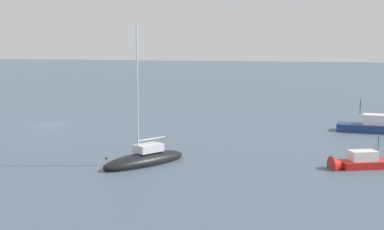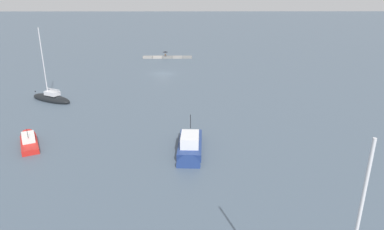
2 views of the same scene
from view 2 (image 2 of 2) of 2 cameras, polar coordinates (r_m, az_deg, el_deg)
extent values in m
plane|color=#475666|center=(73.44, -4.92, 6.96)|extent=(500.00, 500.00, 0.00)
cube|color=slate|center=(90.60, -0.80, 9.68)|extent=(2.51, 1.50, 0.57)
cube|color=gray|center=(90.64, -2.46, 9.67)|extent=(2.51, 1.50, 0.57)
cube|color=slate|center=(90.77, -4.12, 9.65)|extent=(2.51, 1.50, 0.57)
cube|color=gray|center=(90.96, -5.77, 9.62)|extent=(2.51, 1.50, 0.57)
cube|color=gray|center=(91.23, -7.41, 9.59)|extent=(2.51, 1.50, 0.57)
cube|color=#1E2333|center=(90.40, -4.51, 9.83)|extent=(0.39, 0.44, 0.16)
cube|color=brown|center=(90.64, -4.49, 9.97)|extent=(0.41, 0.25, 0.52)
sphere|color=tan|center=(90.58, -4.50, 10.20)|extent=(0.22, 0.22, 0.22)
cylinder|color=black|center=(90.70, -4.49, 10.15)|extent=(0.02, 0.02, 1.05)
cone|color=black|center=(90.60, -4.50, 10.52)|extent=(1.38, 1.38, 0.24)
sphere|color=black|center=(90.58, -4.50, 10.62)|extent=(0.05, 0.05, 0.05)
ellipsoid|color=black|center=(58.87, -22.50, 2.52)|extent=(8.12, 5.95, 1.38)
cube|color=silver|center=(58.30, -22.38, 3.41)|extent=(2.63, 2.30, 0.63)
cylinder|color=silver|center=(58.04, -23.67, 8.15)|extent=(0.14, 0.14, 10.41)
cylinder|color=silver|center=(57.84, -22.24, 4.04)|extent=(2.50, 1.47, 0.10)
sphere|color=black|center=(61.54, -24.78, 3.63)|extent=(0.18, 0.18, 0.18)
cube|color=red|center=(42.25, -25.55, -4.64)|extent=(3.66, 5.00, 0.79)
cone|color=red|center=(44.44, -25.70, -3.49)|extent=(2.23, 2.22, 1.66)
cube|color=silver|center=(42.48, -25.74, -3.38)|extent=(2.11, 2.45, 0.79)
cube|color=#283847|center=(43.00, -25.79, -3.06)|extent=(1.16, 0.64, 0.55)
cylinder|color=black|center=(40.95, -25.86, -2.81)|extent=(0.05, 0.05, 1.10)
cube|color=navy|center=(37.86, -0.30, -5.20)|extent=(2.83, 6.97, 1.14)
cone|color=navy|center=(34.78, -0.54, -7.59)|extent=(2.52, 2.51, 2.42)
cube|color=silver|center=(36.63, -0.36, -4.12)|extent=(2.05, 3.10, 1.14)
cube|color=#283847|center=(35.86, -0.41, -4.57)|extent=(1.82, 0.22, 0.80)
cylinder|color=black|center=(37.82, -0.25, -1.08)|extent=(0.07, 0.07, 1.60)
camera|label=1|loc=(70.83, -59.51, 4.74)|focal=48.67mm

